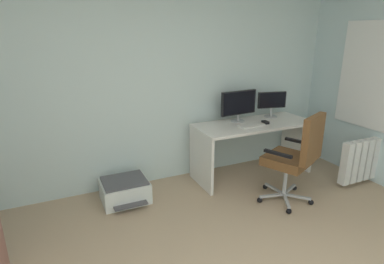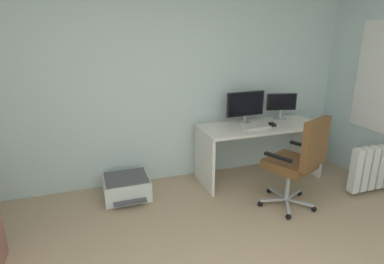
{
  "view_description": "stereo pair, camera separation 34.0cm",
  "coord_description": "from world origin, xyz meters",
  "px_view_note": "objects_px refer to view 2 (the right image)",
  "views": [
    {
      "loc": [
        -1.11,
        -0.9,
        1.87
      ],
      "look_at": [
        0.25,
        2.04,
        0.83
      ],
      "focal_mm": 29.61,
      "sensor_mm": 36.0,
      "label": 1
    },
    {
      "loc": [
        -0.8,
        -1.02,
        1.87
      ],
      "look_at": [
        0.25,
        2.04,
        0.83
      ],
      "focal_mm": 29.61,
      "sensor_mm": 36.0,
      "label": 2
    }
  ],
  "objects_px": {
    "monitor_main": "(245,105)",
    "printer": "(127,187)",
    "computer_mouse": "(272,125)",
    "desk": "(260,139)",
    "office_chair": "(299,159)",
    "monitor_secondary": "(281,104)",
    "radiator": "(383,166)",
    "keyboard": "(257,127)"
  },
  "relations": [
    {
      "from": "desk",
      "to": "radiator",
      "type": "relative_size",
      "value": 1.71
    },
    {
      "from": "office_chair",
      "to": "monitor_secondary",
      "type": "bearing_deg",
      "value": 67.34
    },
    {
      "from": "printer",
      "to": "monitor_secondary",
      "type": "bearing_deg",
      "value": 3.31
    },
    {
      "from": "monitor_main",
      "to": "computer_mouse",
      "type": "bearing_deg",
      "value": -41.65
    },
    {
      "from": "monitor_main",
      "to": "printer",
      "type": "height_order",
      "value": "monitor_main"
    },
    {
      "from": "monitor_secondary",
      "to": "monitor_main",
      "type": "bearing_deg",
      "value": -179.98
    },
    {
      "from": "desk",
      "to": "computer_mouse",
      "type": "bearing_deg",
      "value": -36.94
    },
    {
      "from": "monitor_secondary",
      "to": "printer",
      "type": "bearing_deg",
      "value": -176.69
    },
    {
      "from": "desk",
      "to": "monitor_secondary",
      "type": "distance_m",
      "value": 0.58
    },
    {
      "from": "monitor_main",
      "to": "radiator",
      "type": "relative_size",
      "value": 0.58
    },
    {
      "from": "computer_mouse",
      "to": "desk",
      "type": "bearing_deg",
      "value": 147.02
    },
    {
      "from": "monitor_main",
      "to": "radiator",
      "type": "xyz_separation_m",
      "value": [
        1.35,
        -0.97,
        -0.64
      ]
    },
    {
      "from": "computer_mouse",
      "to": "keyboard",
      "type": "bearing_deg",
      "value": -172.12
    },
    {
      "from": "office_chair",
      "to": "keyboard",
      "type": "bearing_deg",
      "value": 97.63
    },
    {
      "from": "printer",
      "to": "radiator",
      "type": "height_order",
      "value": "radiator"
    },
    {
      "from": "monitor_secondary",
      "to": "radiator",
      "type": "relative_size",
      "value": 0.43
    },
    {
      "from": "monitor_main",
      "to": "printer",
      "type": "bearing_deg",
      "value": -175.57
    },
    {
      "from": "monitor_main",
      "to": "computer_mouse",
      "type": "xyz_separation_m",
      "value": [
        0.27,
        -0.24,
        -0.22
      ]
    },
    {
      "from": "monitor_secondary",
      "to": "office_chair",
      "type": "distance_m",
      "value": 1.11
    },
    {
      "from": "computer_mouse",
      "to": "printer",
      "type": "bearing_deg",
      "value": -179.59
    },
    {
      "from": "desk",
      "to": "monitor_main",
      "type": "distance_m",
      "value": 0.47
    },
    {
      "from": "computer_mouse",
      "to": "office_chair",
      "type": "xyz_separation_m",
      "value": [
        -0.13,
        -0.73,
        -0.16
      ]
    },
    {
      "from": "monitor_main",
      "to": "keyboard",
      "type": "height_order",
      "value": "monitor_main"
    },
    {
      "from": "desk",
      "to": "monitor_main",
      "type": "height_order",
      "value": "monitor_main"
    },
    {
      "from": "monitor_main",
      "to": "office_chair",
      "type": "relative_size",
      "value": 0.5
    },
    {
      "from": "computer_mouse",
      "to": "office_chair",
      "type": "height_order",
      "value": "office_chair"
    },
    {
      "from": "desk",
      "to": "keyboard",
      "type": "distance_m",
      "value": 0.25
    },
    {
      "from": "desk",
      "to": "monitor_main",
      "type": "bearing_deg",
      "value": 135.14
    },
    {
      "from": "desk",
      "to": "office_chair",
      "type": "xyz_separation_m",
      "value": [
        -0.02,
        -0.82,
        0.04
      ]
    },
    {
      "from": "monitor_main",
      "to": "office_chair",
      "type": "distance_m",
      "value": 1.05
    },
    {
      "from": "monitor_main",
      "to": "radiator",
      "type": "bearing_deg",
      "value": -35.69
    },
    {
      "from": "radiator",
      "to": "keyboard",
      "type": "bearing_deg",
      "value": 151.26
    },
    {
      "from": "monitor_secondary",
      "to": "radiator",
      "type": "bearing_deg",
      "value": -50.01
    },
    {
      "from": "printer",
      "to": "keyboard",
      "type": "bearing_deg",
      "value": -4.6
    },
    {
      "from": "radiator",
      "to": "monitor_secondary",
      "type": "bearing_deg",
      "value": 129.99
    },
    {
      "from": "desk",
      "to": "radiator",
      "type": "xyz_separation_m",
      "value": [
        1.2,
        -0.82,
        -0.21
      ]
    },
    {
      "from": "monitor_secondary",
      "to": "radiator",
      "type": "height_order",
      "value": "monitor_secondary"
    },
    {
      "from": "monitor_main",
      "to": "keyboard",
      "type": "distance_m",
      "value": 0.34
    },
    {
      "from": "monitor_main",
      "to": "monitor_secondary",
      "type": "xyz_separation_m",
      "value": [
        0.54,
        0.0,
        -0.02
      ]
    },
    {
      "from": "desk",
      "to": "monitor_secondary",
      "type": "relative_size",
      "value": 3.98
    },
    {
      "from": "desk",
      "to": "office_chair",
      "type": "bearing_deg",
      "value": -91.06
    },
    {
      "from": "monitor_main",
      "to": "computer_mouse",
      "type": "relative_size",
      "value": 5.28
    }
  ]
}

